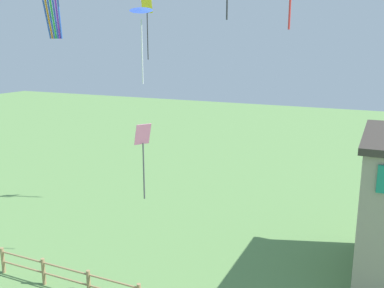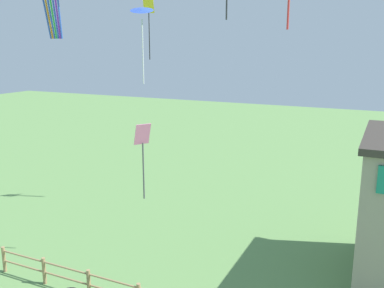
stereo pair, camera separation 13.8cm
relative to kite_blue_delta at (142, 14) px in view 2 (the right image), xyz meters
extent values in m
cylinder|color=#9E7F56|center=(-4.50, -3.57, -9.47)|extent=(0.14, 0.14, 1.06)
cylinder|color=#9E7F56|center=(-2.40, -3.57, -9.47)|extent=(0.14, 0.14, 1.06)
cylinder|color=#9E7F56|center=(-0.31, -3.57, -9.47)|extent=(0.14, 0.14, 1.06)
cylinder|color=blue|center=(-1.16, -3.83, -0.07)|extent=(0.18, 0.30, 1.78)
cylinder|color=orange|center=(-1.07, -3.84, -0.07)|extent=(0.14, 0.31, 1.78)
cylinder|color=blue|center=(-0.97, -3.84, -0.07)|extent=(0.10, 0.31, 1.78)
cylinder|color=green|center=(-0.88, -3.84, -0.07)|extent=(0.05, 0.30, 1.78)
cylinder|color=blue|center=(-0.79, -3.83, -0.07)|extent=(0.10, 0.31, 1.78)
cylinder|color=purple|center=(-0.71, -3.82, -0.07)|extent=(0.14, 0.31, 1.78)
cylinder|color=blue|center=(-0.63, -3.81, -0.07)|extent=(0.18, 0.30, 1.78)
cone|color=blue|center=(0.00, 0.00, 0.16)|extent=(1.18, 1.17, 0.35)
cylinder|color=silver|center=(0.00, 0.00, -1.41)|extent=(0.05, 0.05, 2.43)
cube|color=yellow|center=(-3.12, 5.79, 0.85)|extent=(0.64, 0.54, 0.68)
cylinder|color=black|center=(-3.12, 5.79, -0.68)|extent=(0.05, 0.05, 2.45)
cube|color=pink|center=(1.90, -3.24, -3.88)|extent=(0.48, 0.55, 0.68)
cylinder|color=#4C4C51|center=(1.90, -3.24, -5.09)|extent=(0.05, 0.05, 1.85)
camera|label=1|loc=(8.74, -14.53, -1.16)|focal=40.00mm
camera|label=2|loc=(8.87, -14.47, -1.16)|focal=40.00mm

